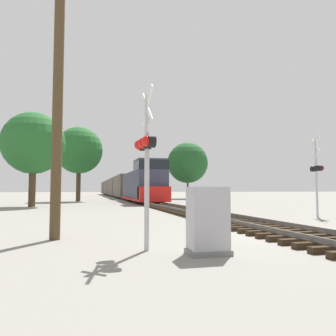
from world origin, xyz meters
TOP-DOWN VIEW (x-y plane):
  - ground_plane at (0.00, 0.00)m, footprint 400.00×400.00m
  - rail_track_bed at (0.00, -0.00)m, footprint 2.60×160.00m
  - freight_train at (0.00, 59.18)m, footprint 2.99×79.91m
  - crossing_signal_near at (-4.86, -1.97)m, footprint 0.40×1.01m
  - crossing_signal_far at (5.79, 5.27)m, footprint 0.45×1.01m
  - relay_cabinet at (-3.57, -2.78)m, footprint 0.94×0.68m
  - utility_pole at (-7.13, 0.38)m, footprint 1.80×0.31m
  - tree_far_right at (-10.77, 20.42)m, footprint 5.38×5.38m
  - tree_mid_background at (-7.19, 32.81)m, footprint 5.92×5.92m
  - tree_deep_background at (9.99, 41.65)m, footprint 6.70×6.70m

SIDE VIEW (x-z plane):
  - ground_plane at x=0.00m, z-range 0.00..0.00m
  - rail_track_bed at x=0.00m, z-range -0.02..0.29m
  - relay_cabinet at x=-3.57m, z-range -0.01..1.51m
  - freight_train at x=0.00m, z-range -0.25..4.23m
  - crossing_signal_near at x=-4.86m, z-range 0.44..4.41m
  - crossing_signal_far at x=5.79m, z-range 0.32..4.65m
  - utility_pole at x=-7.13m, z-range 0.12..8.81m
  - tree_far_right at x=-10.77m, z-range 1.38..9.59m
  - tree_deep_background at x=9.99m, z-range 1.27..10.52m
  - tree_mid_background at x=-7.19m, z-range 1.72..11.13m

